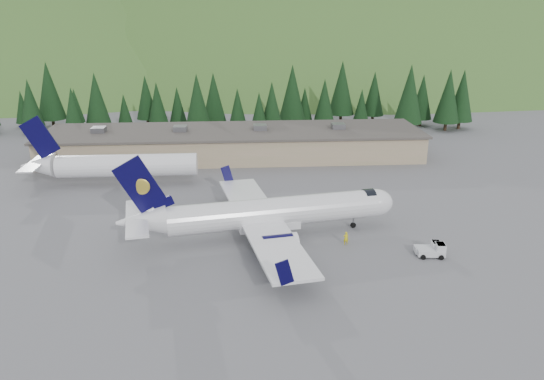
{
  "coord_description": "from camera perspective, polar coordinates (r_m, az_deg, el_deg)",
  "views": [
    {
      "loc": [
        -4.75,
        -60.68,
        27.0
      ],
      "look_at": [
        0.0,
        6.0,
        4.0
      ],
      "focal_mm": 35.0,
      "sensor_mm": 36.0,
      "label": 1
    }
  ],
  "objects": [
    {
      "name": "airliner",
      "position": [
        65.17,
        -0.49,
        -2.56
      ],
      "size": [
        34.62,
        32.66,
        11.51
      ],
      "rotation": [
        0.0,
        0.0,
        0.18
      ],
      "color": "white",
      "rests_on": "ground"
    },
    {
      "name": "hills",
      "position": [
        295.44,
        7.57,
        -3.01
      ],
      "size": [
        614.0,
        330.0,
        300.0
      ],
      "color": "#345A1B",
      "rests_on": "ground"
    },
    {
      "name": "baggage_tug_a",
      "position": [
        64.24,
        16.61,
        -6.04
      ],
      "size": [
        3.02,
        1.98,
        1.54
      ],
      "rotation": [
        0.0,
        0.0,
        -0.1
      ],
      "color": "silver",
      "rests_on": "ground"
    },
    {
      "name": "terminal_building",
      "position": [
        101.64,
        -4.12,
        5.06
      ],
      "size": [
        71.0,
        17.0,
        6.1
      ],
      "color": "gray",
      "rests_on": "ground"
    },
    {
      "name": "second_airliner",
      "position": [
        88.33,
        -17.14,
        2.58
      ],
      "size": [
        27.5,
        11.0,
        10.05
      ],
      "color": "white",
      "rests_on": "ground"
    },
    {
      "name": "ramp_worker",
      "position": [
        64.47,
        7.95,
        -5.15
      ],
      "size": [
        0.62,
        0.42,
        1.66
      ],
      "primitive_type": "imported",
      "rotation": [
        0.0,
        0.0,
        3.1
      ],
      "color": "yellow",
      "rests_on": "ground"
    },
    {
      "name": "ground",
      "position": [
        66.58,
        0.37,
        -4.94
      ],
      "size": [
        600.0,
        600.0,
        0.0
      ],
      "primitive_type": "plane",
      "color": "#58585D"
    },
    {
      "name": "baggage_tug_b",
      "position": [
        63.69,
        16.98,
        -6.27
      ],
      "size": [
        3.2,
        2.14,
        1.62
      ],
      "rotation": [
        0.0,
        0.0,
        -0.12
      ],
      "color": "silver",
      "rests_on": "ground"
    },
    {
      "name": "tree_line",
      "position": [
        123.49,
        -3.39,
        9.86
      ],
      "size": [
        113.97,
        19.0,
        14.2
      ],
      "color": "black",
      "rests_on": "ground"
    }
  ]
}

